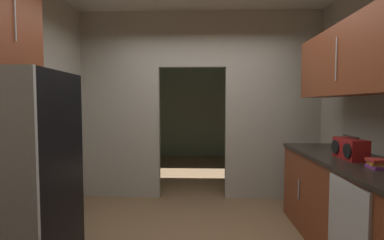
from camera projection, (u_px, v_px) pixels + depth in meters
kitchen_partition at (202, 99)px, 4.27m from camera, size 3.63×0.12×2.84m
adjoining_room_shell at (201, 105)px, 6.54m from camera, size 3.63×3.41×2.84m
refrigerator at (18, 180)px, 2.18m from camera, size 0.74×0.73×1.70m
lower_cabinet_run at (351, 207)px, 2.66m from camera, size 0.70×2.09×0.93m
dishwasher at (347, 239)px, 2.09m from camera, size 0.02×0.56×0.87m
upper_cabinet_counterside at (356, 59)px, 2.58m from camera, size 0.36×1.89×0.67m
boombox at (350, 149)px, 2.62m from camera, size 0.17×0.37×0.22m
book_stack at (377, 164)px, 2.23m from camera, size 0.14×0.15×0.08m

